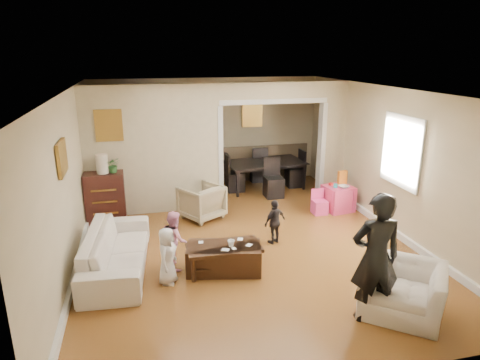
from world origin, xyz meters
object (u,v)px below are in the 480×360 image
object	(u,v)px
dining_table	(265,175)
play_table	(338,198)
table_lamp	(102,164)
adult_person	(375,258)
coffee_cup	(231,243)
armchair_front	(402,289)
cyan_cup	(335,186)
dresser	(105,198)
coffee_table	(224,258)
armchair_back	(202,202)
sofa	(117,250)
child_toddler	(275,222)
child_kneel_a	(167,256)
child_kneel_b	(175,240)

from	to	relation	value
dining_table	play_table	bearing A→B (deg)	-65.07
table_lamp	adult_person	xyz separation A→B (m)	(3.34, -4.00, -0.35)
coffee_cup	play_table	size ratio (longest dim) A/B	0.20
armchair_front	cyan_cup	world-z (taller)	armchair_front
dresser	coffee_table	bearing A→B (deg)	-52.52
armchair_back	sofa	bearing A→B (deg)	16.60
table_lamp	cyan_cup	bearing A→B (deg)	-5.97
child_toddler	adult_person	bearing A→B (deg)	74.22
sofa	play_table	distance (m)	4.66
child_kneel_a	coffee_table	bearing A→B (deg)	-57.01
armchair_front	coffee_cup	bearing A→B (deg)	-179.79
coffee_cup	child_toddler	bearing A→B (deg)	40.10
sofa	cyan_cup	distance (m)	4.56
sofa	dining_table	world-z (taller)	dining_table
child_kneel_b	dresser	bearing A→B (deg)	21.39
armchair_back	dining_table	bearing A→B (deg)	-171.34
sofa	cyan_cup	xyz separation A→B (m)	(4.30, 1.48, 0.24)
cyan_cup	child_kneel_a	distance (m)	4.13
armchair_back	dresser	world-z (taller)	dresser
sofa	dresser	bearing A→B (deg)	12.40
sofa	child_toddler	distance (m)	2.64
armchair_back	table_lamp	distance (m)	2.02
table_lamp	adult_person	world-z (taller)	adult_person
sofa	dresser	distance (m)	1.98
armchair_back	play_table	world-z (taller)	armchair_back
armchair_back	coffee_table	world-z (taller)	armchair_back
sofa	child_kneel_b	size ratio (longest dim) A/B	2.38
table_lamp	child_toddler	bearing A→B (deg)	-29.54
armchair_back	armchair_front	bearing A→B (deg)	85.67
table_lamp	dining_table	distance (m)	3.95
armchair_back	child_kneel_a	xyz separation A→B (m)	(-0.85, -2.34, 0.08)
armchair_back	child_kneel_a	size ratio (longest dim) A/B	0.89
cyan_cup	child_toddler	xyz separation A→B (m)	(-1.68, -1.15, -0.17)
play_table	sofa	bearing A→B (deg)	-160.82
child_kneel_a	play_table	bearing A→B (deg)	-37.30
cyan_cup	dining_table	size ratio (longest dim) A/B	0.04
cyan_cup	adult_person	world-z (taller)	adult_person
armchair_back	table_lamp	bearing A→B (deg)	-37.72
coffee_cup	adult_person	size ratio (longest dim) A/B	0.06
armchair_front	dresser	xyz separation A→B (m)	(-3.79, 3.96, 0.18)
table_lamp	cyan_cup	world-z (taller)	table_lamp
sofa	dining_table	bearing A→B (deg)	-40.51
coffee_cup	child_kneel_b	size ratio (longest dim) A/B	0.12
table_lamp	coffee_cup	bearing A→B (deg)	-51.61
table_lamp	coffee_cup	world-z (taller)	table_lamp
child_kneel_a	child_toddler	xyz separation A→B (m)	(1.90, 0.90, -0.03)
armchair_front	child_toddler	xyz separation A→B (m)	(-0.92, 2.33, 0.07)
coffee_cup	cyan_cup	distance (m)	3.28
adult_person	child_kneel_a	world-z (taller)	adult_person
play_table	child_kneel_a	size ratio (longest dim) A/B	0.64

